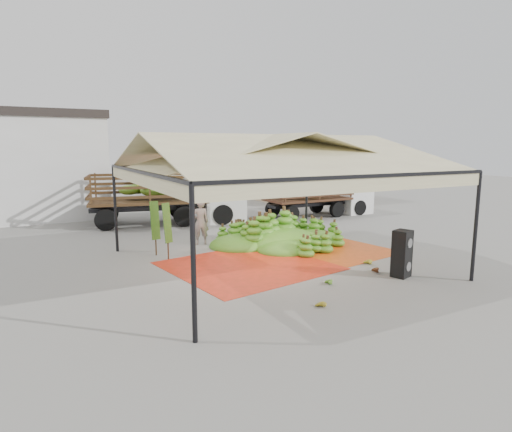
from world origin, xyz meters
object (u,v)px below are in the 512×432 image
speaker_stack (402,254)px  truck_right (323,192)px  vendor (200,222)px  truck_left (175,192)px  banana_heap (281,228)px

speaker_stack → truck_right: bearing=47.4°
vendor → speaker_stack: bearing=129.5°
speaker_stack → truck_left: truck_left is taller
banana_heap → speaker_stack: size_ratio=4.08×
truck_right → banana_heap: bearing=-139.7°
truck_left → truck_right: bearing=1.6°
vendor → banana_heap: bearing=165.4°
vendor → truck_left: truck_left is taller
vendor → truck_right: bearing=-146.5°
truck_right → truck_left: bearing=169.1°
speaker_stack → banana_heap: bearing=81.6°
truck_right → vendor: bearing=-157.7°
banana_heap → truck_right: (5.50, 4.78, 0.67)m
speaker_stack → truck_left: size_ratio=0.18×
speaker_stack → vendor: bearing=101.5°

